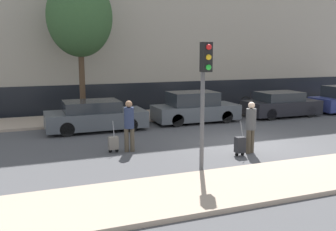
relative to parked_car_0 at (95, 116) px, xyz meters
name	(u,v)px	position (x,y,z in m)	size (l,w,h in m)	color
ground_plane	(248,144)	(4.89, -4.53, -0.62)	(80.00, 80.00, 0.00)	#4C4C4F
sidewalk_near	(323,173)	(4.89, -8.28, -0.56)	(28.00, 2.50, 0.12)	tan
sidewalk_far	(177,113)	(4.89, 2.47, -0.56)	(28.00, 3.00, 0.12)	tan
parked_car_0	(95,116)	(0.00, 0.00, 0.00)	(4.27, 1.89, 1.30)	#4C5156
parked_car_1	(195,108)	(4.86, 0.15, 0.06)	(4.13, 1.73, 1.49)	#4C5156
parked_car_2	(281,105)	(9.81, -0.01, 0.00)	(3.97, 1.77, 1.30)	black
pedestrian_left	(129,123)	(0.47, -3.95, 0.39)	(0.35, 0.34, 1.78)	#4C4233
trolley_left	(113,143)	(-0.07, -3.86, -0.29)	(0.34, 0.29, 1.10)	slate
pedestrian_right	(251,124)	(4.26, -5.59, 0.38)	(0.34, 0.34, 1.76)	#4C4233
trolley_right	(240,145)	(3.74, -5.78, -0.24)	(0.34, 0.29, 1.18)	#262628
traffic_light	(205,81)	(1.84, -6.89, 2.00)	(0.28, 0.47, 3.67)	#515154
parked_bicycle	(253,102)	(9.58, 2.24, -0.13)	(1.77, 0.06, 0.96)	black
bare_tree_near_crossing	(80,17)	(-0.11, 2.68, 4.40)	(3.14, 3.14, 6.85)	#4C3826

